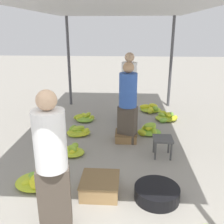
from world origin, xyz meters
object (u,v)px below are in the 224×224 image
Objects in this scene: stool at (163,141)px; banana_pile_left_2 at (78,131)px; banana_pile_left_0 at (72,151)px; banana_pile_right_1 at (151,109)px; banana_pile_right_2 at (167,117)px; banana_pile_left_1 at (84,118)px; crate_near at (100,186)px; banana_pile_left_3 at (36,181)px; shopper_walking_far at (128,102)px; crate_mid at (126,136)px; vendor_foreground at (52,161)px; banana_pile_right_0 at (149,130)px; shopper_walking_mid at (129,87)px; basin_black at (157,193)px.

stool reaches higher than banana_pile_left_2.
banana_pile_left_0 is 0.96× the size of banana_pile_left_2.
banana_pile_right_2 is at bearing -61.91° from banana_pile_right_1.
banana_pile_right_1 reaches higher than banana_pile_left_0.
stool is 0.63× the size of banana_pile_left_1.
banana_pile_left_3 is at bearing 172.39° from crate_near.
crate_near reaches higher than banana_pile_right_2.
banana_pile_right_1 reaches higher than banana_pile_left_1.
stool is at bearing -42.29° from shopper_walking_far.
shopper_walking_far is (0.02, -0.07, 0.75)m from crate_mid.
crate_near is (-1.01, -3.71, 0.03)m from banana_pile_right_1.
banana_pile_right_0 is at bearing 64.96° from vendor_foreground.
vendor_foreground is 2.34m from stool.
shopper_walking_far is at bearing -91.14° from shopper_walking_mid.
stool is 0.94m from crate_mid.
banana_pile_left_0 reaches higher than crate_mid.
banana_pile_left_0 is 0.80× the size of banana_pile_right_2.
crate_mid is 0.26× the size of shopper_walking_mid.
banana_pile_left_3 is 0.37× the size of shopper_walking_mid.
stool is 0.58× the size of banana_pile_right_1.
banana_pile_right_2 is (0.36, -0.67, -0.00)m from banana_pile_right_1.
crate_mid is at bearing -128.94° from banana_pile_right_2.
basin_black is at bearing -93.47° from banana_pile_right_1.
stool reaches higher than banana_pile_left_1.
shopper_walking_mid reaches higher than vendor_foreground.
shopper_walking_mid is at bearing 87.60° from crate_mid.
vendor_foreground is at bearing -108.22° from crate_mid.
banana_pile_right_1 is 1.33m from shopper_walking_mid.
banana_pile_right_1 is 2.04m from crate_mid.
banana_pile_left_1 is 1.29× the size of crate_mid.
banana_pile_left_0 is at bearing -145.42° from banana_pile_right_0.
banana_pile_left_2 is at bearing -89.87° from banana_pile_left_1.
banana_pile_left_1 is 1.10× the size of banana_pile_left_2.
vendor_foreground is 4.63m from banana_pile_right_1.
shopper_walking_far reaches higher than crate_mid.
banana_pile_left_2 is 2.41m from banana_pile_right_1.
basin_black is 1.07× the size of banana_pile_left_1.
banana_pile_right_1 reaches higher than banana_pile_left_2.
shopper_walking_mid is 1.13m from shopper_walking_far.
shopper_walking_mid is 1.04× the size of shopper_walking_far.
basin_black is 0.38× the size of shopper_walking_far.
basin_black and crate_mid have the same top height.
crate_mid is (-0.50, -0.36, 0.00)m from banana_pile_right_0.
vendor_foreground reaches higher than banana_pile_right_1.
banana_pile_left_3 is 1.19× the size of crate_near.
banana_pile_left_1 is (-1.49, 2.97, -0.02)m from basin_black.
banana_pile_left_1 reaches higher than crate_mid.
basin_black is 0.97× the size of banana_pile_left_3.
shopper_walking_far is at bearing 50.05° from banana_pile_left_3.
banana_pile_left_1 is (-1.71, 1.75, -0.22)m from stool.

